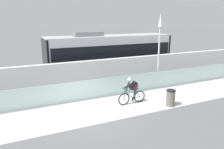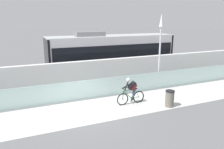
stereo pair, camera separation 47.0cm
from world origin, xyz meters
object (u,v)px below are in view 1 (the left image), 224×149
object	(u,v)px
cyclist_on_bike	(132,91)
trash_bin	(171,98)
lamp_post_antenna	(159,42)
tram	(110,54)

from	to	relation	value
cyclist_on_bike	trash_bin	xyz separation A→B (m)	(1.80, -1.25, -0.30)
lamp_post_antenna	tram	bearing A→B (deg)	109.45
tram	cyclist_on_bike	xyz separation A→B (m)	(-1.74, -6.85, -1.11)
tram	lamp_post_antenna	size ratio (longest dim) A/B	2.13
tram	trash_bin	bearing A→B (deg)	-89.56
tram	cyclist_on_bike	distance (m)	7.15
cyclist_on_bike	trash_bin	world-z (taller)	cyclist_on_bike
cyclist_on_bike	trash_bin	size ratio (longest dim) A/B	1.84
lamp_post_antenna	trash_bin	size ratio (longest dim) A/B	5.42
lamp_post_antenna	trash_bin	world-z (taller)	lamp_post_antenna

